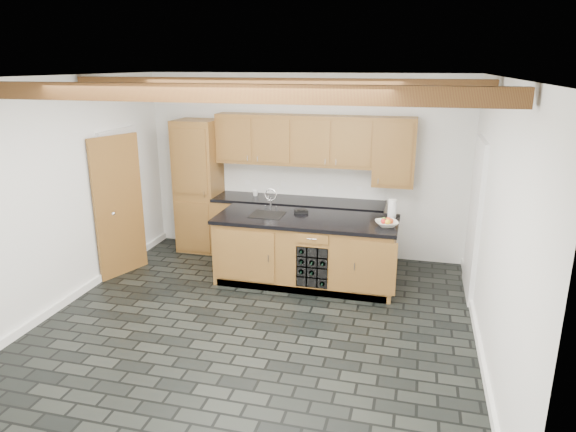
{
  "coord_description": "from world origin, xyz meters",
  "views": [
    {
      "loc": [
        1.7,
        -5.2,
        2.93
      ],
      "look_at": [
        0.17,
        0.8,
        1.09
      ],
      "focal_mm": 32.0,
      "sensor_mm": 36.0,
      "label": 1
    }
  ],
  "objects_px": {
    "kitchen_scale": "(301,211)",
    "paper_towel": "(392,209)",
    "island": "(306,250)",
    "fruit_bowl": "(387,224)"
  },
  "relations": [
    {
      "from": "island",
      "to": "fruit_bowl",
      "type": "distance_m",
      "value": 1.19
    },
    {
      "from": "island",
      "to": "paper_towel",
      "type": "distance_m",
      "value": 1.3
    },
    {
      "from": "kitchen_scale",
      "to": "paper_towel",
      "type": "distance_m",
      "value": 1.24
    },
    {
      "from": "kitchen_scale",
      "to": "fruit_bowl",
      "type": "distance_m",
      "value": 1.24
    },
    {
      "from": "island",
      "to": "kitchen_scale",
      "type": "bearing_deg",
      "value": 120.12
    },
    {
      "from": "kitchen_scale",
      "to": "fruit_bowl",
      "type": "height_order",
      "value": "fruit_bowl"
    },
    {
      "from": "paper_towel",
      "to": "kitchen_scale",
      "type": "bearing_deg",
      "value": -174.7
    },
    {
      "from": "fruit_bowl",
      "to": "paper_towel",
      "type": "relative_size",
      "value": 1.18
    },
    {
      "from": "paper_towel",
      "to": "island",
      "type": "bearing_deg",
      "value": -163.78
    },
    {
      "from": "island",
      "to": "kitchen_scale",
      "type": "distance_m",
      "value": 0.55
    }
  ]
}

